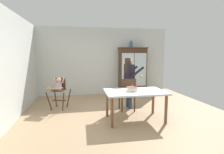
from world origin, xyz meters
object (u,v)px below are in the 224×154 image
object	(u,v)px
birthday_cake	(132,89)
high_chair_with_toddler	(59,87)
ceramic_vase	(131,44)
dining_table	(135,95)
adult_person	(129,77)
dining_chair_far_side	(128,92)
china_cabinet	(132,71)

from	to	relation	value
birthday_cake	high_chair_with_toddler	bearing A→B (deg)	144.42
ceramic_vase	dining_table	world-z (taller)	ceramic_vase
ceramic_vase	dining_table	distance (m)	3.25
high_chair_with_toddler	adult_person	size ratio (longest dim) A/B	0.62
ceramic_vase	birthday_cake	distance (m)	3.21
ceramic_vase	adult_person	size ratio (longest dim) A/B	0.18
ceramic_vase	dining_chair_far_side	bearing A→B (deg)	-109.21
birthday_cake	dining_chair_far_side	bearing A→B (deg)	82.16
china_cabinet	ceramic_vase	bearing A→B (deg)	177.11
china_cabinet	birthday_cake	world-z (taller)	china_cabinet
china_cabinet	high_chair_with_toddler	distance (m)	3.18
china_cabinet	birthday_cake	xyz separation A→B (m)	(-0.92, -2.84, -0.17)
birthday_cake	dining_table	bearing A→B (deg)	2.18
high_chair_with_toddler	adult_person	bearing A→B (deg)	10.42
ceramic_vase	birthday_cake	world-z (taller)	ceramic_vase
china_cabinet	adult_person	world-z (taller)	china_cabinet
china_cabinet	adult_person	xyz separation A→B (m)	(-0.68, -1.81, 0.01)
dining_table	dining_chair_far_side	distance (m)	0.70
dining_chair_far_side	china_cabinet	bearing A→B (deg)	-109.56
high_chair_with_toddler	dining_chair_far_side	distance (m)	2.07
adult_person	dining_chair_far_side	world-z (taller)	adult_person
ceramic_vase	china_cabinet	bearing A→B (deg)	-2.89
birthday_cake	adult_person	bearing A→B (deg)	76.73
high_chair_with_toddler	adult_person	distance (m)	2.16
birthday_cake	china_cabinet	bearing A→B (deg)	72.07
ceramic_vase	adult_person	world-z (taller)	ceramic_vase
high_chair_with_toddler	birthday_cake	distance (m)	2.31
adult_person	dining_chair_far_side	distance (m)	0.55
china_cabinet	birthday_cake	bearing A→B (deg)	-107.93
china_cabinet	dining_table	size ratio (longest dim) A/B	1.28
high_chair_with_toddler	adult_person	world-z (taller)	adult_person
dining_table	high_chair_with_toddler	bearing A→B (deg)	145.61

